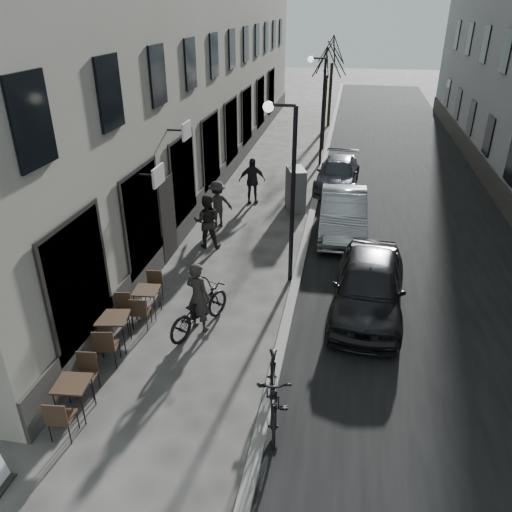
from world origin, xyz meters
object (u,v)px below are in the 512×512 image
(pedestrian_far, at_px, (252,181))
(tree_near, at_px, (327,60))
(utility_cabinet, at_px, (296,189))
(bicycle, at_px, (199,309))
(moped, at_px, (273,391))
(bistro_set_a, at_px, (74,395))
(bistro_set_c, at_px, (147,299))
(car_near, at_px, (369,285))
(car_mid, at_px, (343,213))
(pedestrian_near, at_px, (207,221))
(pedestrian_mid, at_px, (217,204))
(car_far, at_px, (338,174))
(tree_far, at_px, (333,50))
(streetlamp_near, at_px, (287,176))
(streetlamp_far, at_px, (320,100))
(bistro_set_b, at_px, (114,329))

(pedestrian_far, bearing_deg, tree_near, 55.83)
(utility_cabinet, relative_size, bicycle, 0.77)
(pedestrian_far, relative_size, moped, 0.84)
(bicycle, distance_m, pedestrian_far, 8.95)
(bistro_set_a, height_order, bistro_set_c, bistro_set_a)
(car_near, height_order, car_mid, car_near)
(car_near, xyz_separation_m, moped, (-1.84, -4.23, -0.10))
(bistro_set_a, bearing_deg, bistro_set_c, 82.56)
(pedestrian_far, bearing_deg, bistro_set_a, -115.50)
(utility_cabinet, distance_m, pedestrian_near, 4.60)
(tree_near, xyz_separation_m, car_mid, (1.47, -11.28, -3.93))
(pedestrian_mid, distance_m, car_far, 6.54)
(pedestrian_far, bearing_deg, bicycle, -107.47)
(tree_far, relative_size, car_mid, 1.28)
(streetlamp_near, xyz_separation_m, streetlamp_far, (0.00, 12.00, 0.00))
(streetlamp_near, xyz_separation_m, moped, (0.52, -5.48, -2.50))
(bistro_set_a, distance_m, bicycle, 3.62)
(streetlamp_near, height_order, bistro_set_c, streetlamp_near)
(utility_cabinet, bearing_deg, car_near, -87.10)
(utility_cabinet, relative_size, car_near, 0.37)
(streetlamp_far, distance_m, bistro_set_a, 18.60)
(bistro_set_c, height_order, utility_cabinet, utility_cabinet)
(bicycle, xyz_separation_m, car_far, (2.91, 11.43, 0.06))
(bistro_set_a, height_order, moped, moped)
(tree_near, relative_size, tree_far, 1.00)
(car_far, bearing_deg, car_near, -79.35)
(tree_near, relative_size, bistro_set_c, 3.67)
(tree_near, distance_m, pedestrian_far, 9.92)
(tree_far, distance_m, car_far, 13.10)
(bistro_set_c, bearing_deg, bistro_set_a, -96.53)
(bicycle, bearing_deg, car_mid, -93.68)
(streetlamp_far, relative_size, utility_cabinet, 3.07)
(utility_cabinet, distance_m, car_mid, 2.67)
(utility_cabinet, bearing_deg, pedestrian_mid, -158.82)
(car_mid, bearing_deg, pedestrian_mid, -178.65)
(tree_far, distance_m, utility_cabinet, 15.86)
(pedestrian_far, xyz_separation_m, car_near, (4.52, -7.34, -0.15))
(tree_far, bearing_deg, bicycle, -94.35)
(bistro_set_a, height_order, car_near, car_near)
(tree_far, height_order, pedestrian_mid, tree_far)
(bistro_set_b, bearing_deg, bistro_set_a, -96.21)
(tree_far, relative_size, pedestrian_near, 3.13)
(car_near, bearing_deg, streetlamp_near, 156.16)
(tree_far, height_order, pedestrian_near, tree_far)
(tree_near, distance_m, utility_cabinet, 10.14)
(car_far, bearing_deg, tree_near, 103.48)
(car_far, bearing_deg, moped, -88.90)
(utility_cabinet, bearing_deg, streetlamp_near, -105.13)
(bistro_set_a, height_order, pedestrian_mid, pedestrian_mid)
(utility_cabinet, xyz_separation_m, bicycle, (-1.40, -8.46, -0.27))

